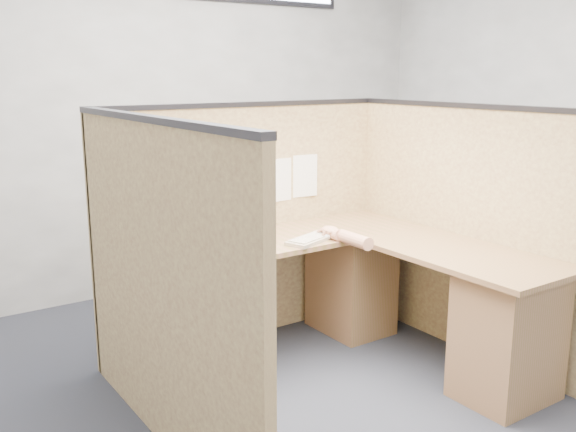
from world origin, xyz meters
TOP-DOWN VIEW (x-y plane):
  - floor at (0.00, 0.00)m, footprint 5.00×5.00m
  - wall_back at (0.00, 2.25)m, footprint 5.00×0.00m
  - cubicle_partitions at (0.00, 0.43)m, footprint 2.06×1.83m
  - l_desk at (0.18, 0.29)m, footprint 1.95×1.75m
  - laptop at (-0.33, 0.78)m, footprint 0.31×0.30m
  - keyboard at (0.16, 0.50)m, footprint 0.45×0.28m
  - mouse at (0.25, 0.48)m, footprint 0.13×0.10m
  - hand_forearm at (0.26, 0.33)m, footprint 0.12×0.41m
  - blue_poster at (-0.76, 0.97)m, footprint 0.19×0.02m
  - american_flag at (-0.56, 0.96)m, footprint 0.19×0.01m
  - file_holder at (-0.34, 0.94)m, footprint 0.26×0.05m
  - paper_left at (0.41, 0.97)m, footprint 0.22×0.03m
  - paper_right at (0.21, 0.97)m, footprint 0.22×0.02m

SIDE VIEW (x-z plane):
  - floor at x=0.00m, z-range 0.00..0.00m
  - l_desk at x=0.18m, z-range 0.03..0.76m
  - keyboard at x=0.16m, z-range 0.73..0.76m
  - mouse at x=0.25m, z-range 0.73..0.78m
  - cubicle_partitions at x=0.00m, z-range 0.00..1.53m
  - hand_forearm at x=0.26m, z-range 0.73..0.81m
  - laptop at x=-0.33m, z-range 0.68..0.89m
  - paper_right at x=0.21m, z-range 0.88..1.16m
  - file_holder at x=-0.34m, z-range 0.85..1.19m
  - paper_left at x=0.41m, z-range 0.89..1.17m
  - american_flag at x=-0.56m, z-range 1.00..1.33m
  - blue_poster at x=-0.76m, z-range 1.20..1.46m
  - wall_back at x=0.00m, z-range -1.10..3.90m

